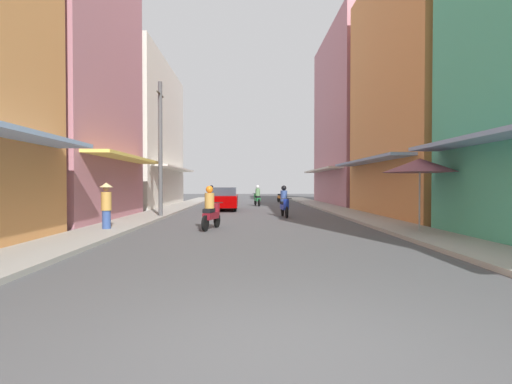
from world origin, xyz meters
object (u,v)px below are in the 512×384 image
motorbike_silver (212,197)px  vendor_umbrella (420,165)px  motorbike_blue (284,203)px  pedestrian_foreground (106,204)px  utility_pole (160,149)px  motorbike_maroon (211,210)px  motorbike_orange (282,197)px  parked_car (223,199)px  motorbike_green (257,197)px

motorbike_silver → vendor_umbrella: size_ratio=0.72×
motorbike_blue → pedestrian_foreground: bearing=-138.2°
motorbike_blue → utility_pole: size_ratio=0.28×
motorbike_blue → vendor_umbrella: bearing=-61.3°
motorbike_maroon → motorbike_orange: bearing=78.0°
motorbike_silver → motorbike_maroon: 13.99m
motorbike_orange → parked_car: bearing=-114.0°
parked_car → pedestrian_foreground: (-3.29, -10.98, 0.22)m
motorbike_orange → motorbike_green: bearing=-113.3°
parked_car → motorbike_orange: bearing=66.0°
vendor_umbrella → utility_pole: bearing=147.2°
pedestrian_foreground → vendor_umbrella: bearing=-4.8°
motorbike_maroon → utility_pole: 6.15m
vendor_umbrella → motorbike_silver: bearing=117.7°
parked_car → utility_pole: bearing=-115.8°
motorbike_orange → parked_car: size_ratio=0.42×
motorbike_silver → pedestrian_foreground: (-2.25, -14.63, 0.25)m
parked_car → vendor_umbrella: 13.89m
parked_car → utility_pole: (-2.68, -5.56, 2.62)m
motorbike_silver → utility_pole: size_ratio=0.27×
motorbike_silver → utility_pole: utility_pole is taller
motorbike_blue → vendor_umbrella: 7.92m
motorbike_blue → parked_car: size_ratio=0.44×
motorbike_green → motorbike_maroon: size_ratio=1.01×
pedestrian_foreground → utility_pole: size_ratio=0.26×
motorbike_blue → motorbike_orange: size_ratio=1.04×
motorbike_silver → parked_car: (1.04, -3.65, 0.04)m
motorbike_silver → vendor_umbrella: (8.14, -15.49, 1.54)m
motorbike_green → vendor_umbrella: vendor_umbrella is taller
motorbike_blue → vendor_umbrella: size_ratio=0.73×
motorbike_maroon → motorbike_green: bearing=82.3°
pedestrian_foreground → vendor_umbrella: vendor_umbrella is taller
motorbike_orange → utility_pole: utility_pole is taller
utility_pole → motorbike_silver: bearing=79.9°
motorbike_orange → motorbike_green: 5.91m
motorbike_green → vendor_umbrella: size_ratio=0.73×
pedestrian_foreground → parked_car: bearing=73.3°
vendor_umbrella → motorbike_blue: bearing=118.7°
motorbike_blue → motorbike_orange: (1.22, 15.35, -0.20)m
motorbike_orange → utility_pole: size_ratio=0.27×
motorbike_silver → utility_pole: bearing=-100.1°
motorbike_silver → parked_car: bearing=-74.1°
motorbike_orange → vendor_umbrella: vendor_umbrella is taller
vendor_umbrella → utility_pole: utility_pole is taller
motorbike_maroon → pedestrian_foreground: pedestrian_foreground is taller
motorbike_blue → utility_pole: 6.62m
motorbike_silver → motorbike_green: bearing=20.5°
motorbike_orange → motorbike_maroon: size_ratio=0.99×
motorbike_maroon → parked_car: (-0.21, 10.29, 0.04)m
parked_car → vendor_umbrella: size_ratio=1.67×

